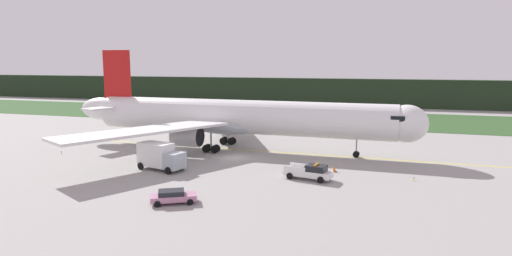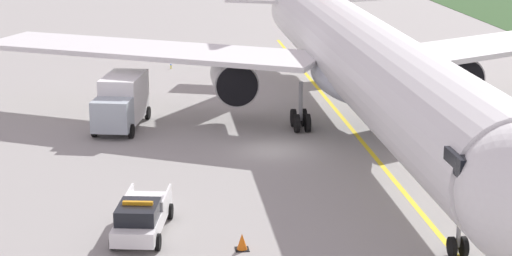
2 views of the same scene
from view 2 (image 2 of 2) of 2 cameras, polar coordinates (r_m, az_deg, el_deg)
name	(u,v)px [view 2 (image 2 of 2)]	position (r m, az deg, el deg)	size (l,w,h in m)	color
ground	(274,150)	(53.90, 1.16, -1.45)	(320.00, 320.00, 0.00)	gray
taxiway_centerline_main	(362,142)	(56.08, 6.84, -0.87)	(75.08, 0.30, 0.01)	yellow
airliner	(362,61)	(55.66, 6.81, 4.33)	(56.60, 50.16, 15.52)	white
ops_pickup_truck	(142,217)	(41.24, -7.37, -5.68)	(5.84, 3.03, 1.94)	white
catering_truck	(122,101)	(59.16, -8.64, 1.71)	(6.66, 3.90, 3.56)	#A6B3BD
apron_cone	(242,242)	(39.55, -0.90, -7.33)	(0.61, 0.61, 0.76)	black
taxiway_edge_light_west	(171,66)	(77.96, -5.49, 3.98)	(0.12, 0.12, 0.41)	yellow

